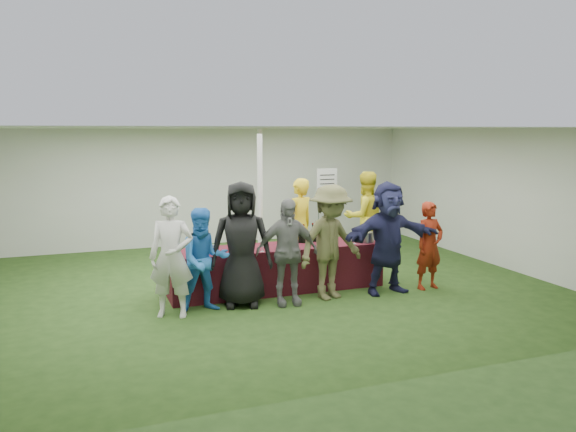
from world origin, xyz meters
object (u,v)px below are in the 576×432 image
object	(u,v)px
staff_pourer	(299,225)
customer_1	(204,260)
dump_bucket	(367,237)
customer_5	(388,238)
staff_back	(365,217)
customer_4	(331,242)
serving_table	(277,268)
customer_6	(429,246)
wine_list_sign	(327,189)
customer_0	(171,257)
customer_2	(241,244)
customer_3	(287,252)

from	to	relation	value
staff_pourer	customer_1	bearing A→B (deg)	15.44
dump_bucket	customer_5	bearing A→B (deg)	-81.57
staff_back	customer_5	distance (m)	2.22
customer_4	customer_1	bearing A→B (deg)	162.51
customer_5	dump_bucket	bearing A→B (deg)	96.04
serving_table	staff_back	size ratio (longest dim) A/B	1.95
customer_6	wine_list_sign	bearing A→B (deg)	84.58
dump_bucket	customer_1	xyz separation A→B (m)	(-2.94, -0.45, -0.07)
customer_1	customer_6	size ratio (longest dim) A/B	1.04
customer_0	customer_2	world-z (taller)	customer_2
customer_2	customer_3	size ratio (longest dim) A/B	1.16
dump_bucket	customer_3	distance (m)	1.77
staff_pourer	customer_6	size ratio (longest dim) A/B	1.20
customer_1	staff_pourer	bearing A→B (deg)	36.64
customer_0	dump_bucket	bearing A→B (deg)	29.65
customer_6	serving_table	bearing A→B (deg)	154.05
serving_table	customer_3	world-z (taller)	customer_3
customer_1	customer_4	bearing A→B (deg)	-3.43
staff_pourer	customer_0	bearing A→B (deg)	10.96
staff_pourer	customer_3	xyz separation A→B (m)	(-0.91, -1.81, -0.07)
wine_list_sign	customer_6	distance (m)	3.89
customer_5	customer_0	bearing A→B (deg)	177.17
serving_table	customer_4	bearing A→B (deg)	-48.87
staff_pourer	customer_2	size ratio (longest dim) A/B	0.93
staff_pourer	customer_2	distance (m)	2.26
serving_table	customer_5	bearing A→B (deg)	-24.88
wine_list_sign	customer_3	xyz separation A→B (m)	(-2.38, -3.83, -0.49)
staff_pourer	customer_1	xyz separation A→B (m)	(-2.16, -1.70, -0.12)
serving_table	staff_pourer	distance (m)	1.40
staff_back	serving_table	bearing A→B (deg)	31.15
customer_6	customer_1	bearing A→B (deg)	170.24
customer_0	customer_2	size ratio (longest dim) A/B	0.92
staff_pourer	wine_list_sign	bearing A→B (deg)	-148.96
staff_pourer	customer_6	distance (m)	2.46
customer_1	customer_5	world-z (taller)	customer_5
wine_list_sign	customer_4	xyz separation A→B (m)	(-1.63, -3.79, -0.40)
dump_bucket	customer_1	size ratio (longest dim) A/B	0.15
wine_list_sign	customer_0	distance (m)	5.62
serving_table	staff_pourer	size ratio (longest dim) A/B	2.02
staff_back	customer_4	bearing A→B (deg)	52.06
customer_3	customer_4	distance (m)	0.76
customer_2	customer_5	world-z (taller)	customer_2
serving_table	staff_back	distance (m)	2.76
serving_table	dump_bucket	bearing A→B (deg)	-7.95
dump_bucket	customer_2	distance (m)	2.38
serving_table	staff_pourer	bearing A→B (deg)	52.15
wine_list_sign	customer_0	size ratio (longest dim) A/B	1.03
customer_0	customer_5	xyz separation A→B (m)	(3.50, -0.03, 0.05)
customer_0	customer_3	distance (m)	1.74
customer_1	customer_6	distance (m)	3.81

